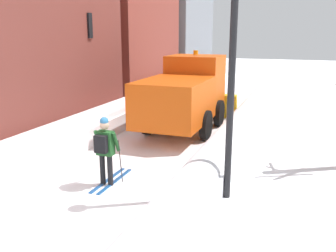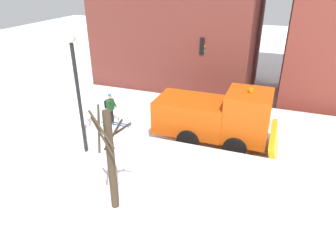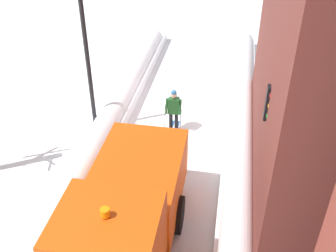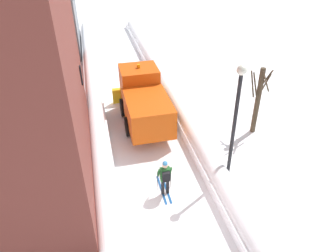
{
  "view_description": "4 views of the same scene",
  "coord_description": "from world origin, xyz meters",
  "px_view_note": "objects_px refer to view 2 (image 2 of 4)",
  "views": [
    {
      "loc": [
        4.64,
        -6.68,
        3.86
      ],
      "look_at": [
        0.71,
        4.02,
        0.96
      ],
      "focal_mm": 39.57,
      "sensor_mm": 36.0,
      "label": 1
    },
    {
      "loc": [
        13.61,
        9.6,
        7.73
      ],
      "look_at": [
        0.99,
        4.94,
        0.92
      ],
      "focal_mm": 32.75,
      "sensor_mm": 36.0,
      "label": 2
    },
    {
      "loc": [
        -1.95,
        13.98,
        8.96
      ],
      "look_at": [
        -0.05,
        3.03,
        1.44
      ],
      "focal_mm": 42.68,
      "sensor_mm": 36.0,
      "label": 3
    },
    {
      "loc": [
        -2.25,
        -8.38,
        9.91
      ],
      "look_at": [
        0.84,
        3.82,
        1.76
      ],
      "focal_mm": 33.2,
      "sensor_mm": 36.0,
      "label": 4
    }
  ],
  "objects_px": {
    "plow_truck": "(218,117)",
    "traffic_light_pole": "(201,62)",
    "skier": "(110,107)",
    "street_lamp": "(77,82)",
    "bare_tree_near": "(111,158)"
  },
  "relations": [
    {
      "from": "plow_truck",
      "to": "street_lamp",
      "type": "xyz_separation_m",
      "value": [
        2.86,
        -5.69,
        2.0
      ]
    },
    {
      "from": "traffic_light_pole",
      "to": "street_lamp",
      "type": "height_order",
      "value": "street_lamp"
    },
    {
      "from": "skier",
      "to": "bare_tree_near",
      "type": "height_order",
      "value": "bare_tree_near"
    },
    {
      "from": "plow_truck",
      "to": "bare_tree_near",
      "type": "height_order",
      "value": "bare_tree_near"
    },
    {
      "from": "traffic_light_pole",
      "to": "street_lamp",
      "type": "relative_size",
      "value": 0.82
    },
    {
      "from": "skier",
      "to": "street_lamp",
      "type": "relative_size",
      "value": 0.33
    },
    {
      "from": "skier",
      "to": "street_lamp",
      "type": "distance_m",
      "value": 3.97
    },
    {
      "from": "plow_truck",
      "to": "skier",
      "type": "distance_m",
      "value": 6.06
    },
    {
      "from": "bare_tree_near",
      "to": "street_lamp",
      "type": "bearing_deg",
      "value": -132.48
    },
    {
      "from": "skier",
      "to": "traffic_light_pole",
      "type": "bearing_deg",
      "value": 125.35
    },
    {
      "from": "plow_truck",
      "to": "skier",
      "type": "relative_size",
      "value": 3.31
    },
    {
      "from": "plow_truck",
      "to": "traffic_light_pole",
      "type": "distance_m",
      "value": 4.07
    },
    {
      "from": "skier",
      "to": "bare_tree_near",
      "type": "distance_m",
      "value": 7.06
    },
    {
      "from": "plow_truck",
      "to": "bare_tree_near",
      "type": "distance_m",
      "value": 6.33
    },
    {
      "from": "street_lamp",
      "to": "traffic_light_pole",
      "type": "bearing_deg",
      "value": 147.32
    }
  ]
}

